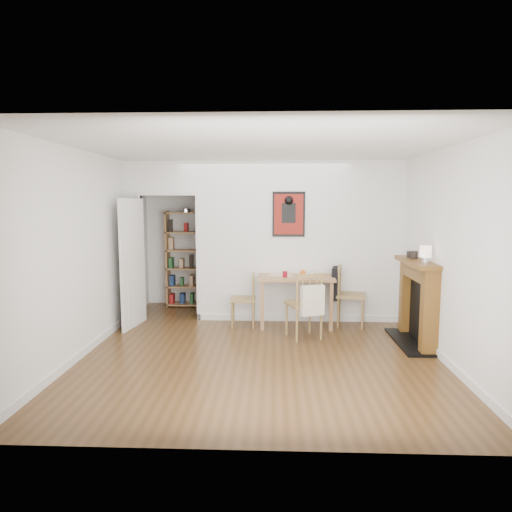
{
  "coord_description": "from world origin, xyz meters",
  "views": [
    {
      "loc": [
        0.18,
        -5.99,
        1.96
      ],
      "look_at": [
        -0.09,
        0.6,
        1.16
      ],
      "focal_mm": 32.0,
      "sensor_mm": 36.0,
      "label": 1
    }
  ],
  "objects_px": {
    "dining_table": "(296,282)",
    "fireplace": "(418,299)",
    "red_glass": "(285,274)",
    "chair_left": "(243,300)",
    "ceramic_jar_b": "(409,254)",
    "mantel_lamp": "(426,253)",
    "chair_right": "(349,295)",
    "bookshelf": "(187,260)",
    "orange_fruit": "(303,273)",
    "ceramic_jar_a": "(414,255)",
    "chair_front": "(304,304)",
    "notebook": "(313,275)"
  },
  "relations": [
    {
      "from": "orange_fruit",
      "to": "mantel_lamp",
      "type": "height_order",
      "value": "mantel_lamp"
    },
    {
      "from": "fireplace",
      "to": "chair_right",
      "type": "bearing_deg",
      "value": 133.41
    },
    {
      "from": "chair_left",
      "to": "chair_front",
      "type": "relative_size",
      "value": 0.88
    },
    {
      "from": "bookshelf",
      "to": "fireplace",
      "type": "distance_m",
      "value": 4.19
    },
    {
      "from": "chair_left",
      "to": "ceramic_jar_b",
      "type": "distance_m",
      "value": 2.57
    },
    {
      "from": "ceramic_jar_a",
      "to": "chair_left",
      "type": "bearing_deg",
      "value": 165.57
    },
    {
      "from": "chair_left",
      "to": "fireplace",
      "type": "xyz_separation_m",
      "value": [
        2.47,
        -0.75,
        0.19
      ]
    },
    {
      "from": "dining_table",
      "to": "ceramic_jar_a",
      "type": "height_order",
      "value": "ceramic_jar_a"
    },
    {
      "from": "chair_left",
      "to": "red_glass",
      "type": "distance_m",
      "value": 0.78
    },
    {
      "from": "dining_table",
      "to": "notebook",
      "type": "height_order",
      "value": "notebook"
    },
    {
      "from": "chair_front",
      "to": "mantel_lamp",
      "type": "relative_size",
      "value": 4.13
    },
    {
      "from": "chair_left",
      "to": "bookshelf",
      "type": "relative_size",
      "value": 0.47
    },
    {
      "from": "red_glass",
      "to": "ceramic_jar_a",
      "type": "height_order",
      "value": "ceramic_jar_a"
    },
    {
      "from": "fireplace",
      "to": "red_glass",
      "type": "xyz_separation_m",
      "value": [
        -1.82,
        0.7,
        0.23
      ]
    },
    {
      "from": "notebook",
      "to": "mantel_lamp",
      "type": "distance_m",
      "value": 1.92
    },
    {
      "from": "dining_table",
      "to": "ceramic_jar_a",
      "type": "distance_m",
      "value": 1.83
    },
    {
      "from": "chair_left",
      "to": "red_glass",
      "type": "relative_size",
      "value": 8.87
    },
    {
      "from": "dining_table",
      "to": "ceramic_jar_b",
      "type": "xyz_separation_m",
      "value": [
        1.57,
        -0.6,
        0.51
      ]
    },
    {
      "from": "chair_front",
      "to": "orange_fruit",
      "type": "bearing_deg",
      "value": 88.38
    },
    {
      "from": "fireplace",
      "to": "ceramic_jar_a",
      "type": "distance_m",
      "value": 0.61
    },
    {
      "from": "chair_front",
      "to": "notebook",
      "type": "relative_size",
      "value": 3.63
    },
    {
      "from": "chair_front",
      "to": "orange_fruit",
      "type": "distance_m",
      "value": 0.8
    },
    {
      "from": "chair_right",
      "to": "ceramic_jar_a",
      "type": "relative_size",
      "value": 8.57
    },
    {
      "from": "chair_right",
      "to": "red_glass",
      "type": "xyz_separation_m",
      "value": [
        -1.02,
        -0.15,
        0.35
      ]
    },
    {
      "from": "notebook",
      "to": "ceramic_jar_a",
      "type": "height_order",
      "value": "ceramic_jar_a"
    },
    {
      "from": "chair_front",
      "to": "fireplace",
      "type": "height_order",
      "value": "fireplace"
    },
    {
      "from": "mantel_lamp",
      "to": "ceramic_jar_b",
      "type": "distance_m",
      "value": 0.63
    },
    {
      "from": "fireplace",
      "to": "orange_fruit",
      "type": "xyz_separation_m",
      "value": [
        -1.53,
        0.89,
        0.22
      ]
    },
    {
      "from": "orange_fruit",
      "to": "chair_left",
      "type": "bearing_deg",
      "value": -171.61
    },
    {
      "from": "bookshelf",
      "to": "ceramic_jar_a",
      "type": "xyz_separation_m",
      "value": [
        3.57,
        -1.98,
        0.34
      ]
    },
    {
      "from": "chair_right",
      "to": "red_glass",
      "type": "bearing_deg",
      "value": -171.59
    },
    {
      "from": "dining_table",
      "to": "chair_front",
      "type": "relative_size",
      "value": 1.21
    },
    {
      "from": "chair_front",
      "to": "ceramic_jar_a",
      "type": "bearing_deg",
      "value": -1.83
    },
    {
      "from": "dining_table",
      "to": "chair_front",
      "type": "xyz_separation_m",
      "value": [
        0.09,
        -0.67,
        -0.21
      ]
    },
    {
      "from": "orange_fruit",
      "to": "ceramic_jar_b",
      "type": "bearing_deg",
      "value": -23.67
    },
    {
      "from": "ceramic_jar_b",
      "to": "ceramic_jar_a",
      "type": "bearing_deg",
      "value": -75.83
    },
    {
      "from": "chair_left",
      "to": "ceramic_jar_b",
      "type": "xyz_separation_m",
      "value": [
        2.4,
        -0.5,
        0.79
      ]
    },
    {
      "from": "dining_table",
      "to": "fireplace",
      "type": "distance_m",
      "value": 1.85
    },
    {
      "from": "chair_left",
      "to": "chair_right",
      "type": "height_order",
      "value": "chair_right"
    },
    {
      "from": "chair_left",
      "to": "fireplace",
      "type": "height_order",
      "value": "fireplace"
    },
    {
      "from": "chair_front",
      "to": "bookshelf",
      "type": "xyz_separation_m",
      "value": [
        -2.06,
        1.93,
        0.39
      ]
    },
    {
      "from": "fireplace",
      "to": "chair_front",
      "type": "bearing_deg",
      "value": 173.47
    },
    {
      "from": "orange_fruit",
      "to": "mantel_lamp",
      "type": "xyz_separation_m",
      "value": [
        1.48,
        -1.26,
        0.47
      ]
    },
    {
      "from": "bookshelf",
      "to": "orange_fruit",
      "type": "bearing_deg",
      "value": -30.29
    },
    {
      "from": "orange_fruit",
      "to": "notebook",
      "type": "xyz_separation_m",
      "value": [
        0.16,
        0.03,
        -0.04
      ]
    },
    {
      "from": "bookshelf",
      "to": "orange_fruit",
      "type": "xyz_separation_m",
      "value": [
        2.08,
        -1.22,
        -0.04
      ]
    },
    {
      "from": "red_glass",
      "to": "notebook",
      "type": "bearing_deg",
      "value": 27.04
    },
    {
      "from": "ceramic_jar_b",
      "to": "mantel_lamp",
      "type": "bearing_deg",
      "value": -88.12
    },
    {
      "from": "chair_right",
      "to": "chair_front",
      "type": "xyz_separation_m",
      "value": [
        -0.75,
        -0.67,
        -0.01
      ]
    },
    {
      "from": "fireplace",
      "to": "ceramic_jar_b",
      "type": "xyz_separation_m",
      "value": [
        -0.07,
        0.25,
        0.59
      ]
    }
  ]
}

